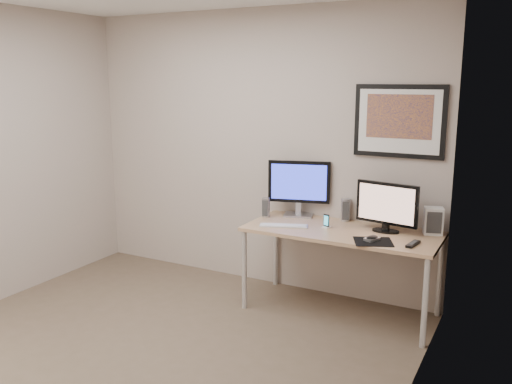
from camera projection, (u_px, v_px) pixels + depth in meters
floor at (147, 353)px, 3.95m from camera, size 3.60×3.60×0.00m
room at (176, 123)px, 4.00m from camera, size 3.60×3.60×3.60m
desk at (342, 237)px, 4.52m from camera, size 1.60×0.70×0.73m
framed_art at (399, 121)px, 4.45m from camera, size 0.75×0.04×0.60m
monitor_large at (299, 186)px, 4.90m from camera, size 0.55×0.24×0.51m
monitor_tv at (387, 206)px, 4.40m from camera, size 0.52×0.16×0.41m
speaker_left at (266, 207)px, 4.91m from camera, size 0.09×0.09×0.18m
speaker_right at (346, 210)px, 4.78m from camera, size 0.10×0.10×0.20m
phone_dock at (326, 221)px, 4.55m from camera, size 0.07×0.07×0.12m
keyboard at (283, 226)px, 4.61m from camera, size 0.42×0.25×0.01m
mousepad at (373, 242)px, 4.18m from camera, size 0.36×0.35×0.00m
mouse at (372, 238)px, 4.20m from camera, size 0.11×0.14×0.04m
remote at (413, 244)px, 4.09m from camera, size 0.08×0.19×0.02m
fan_unit at (433, 221)px, 4.36m from camera, size 0.17×0.15×0.22m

